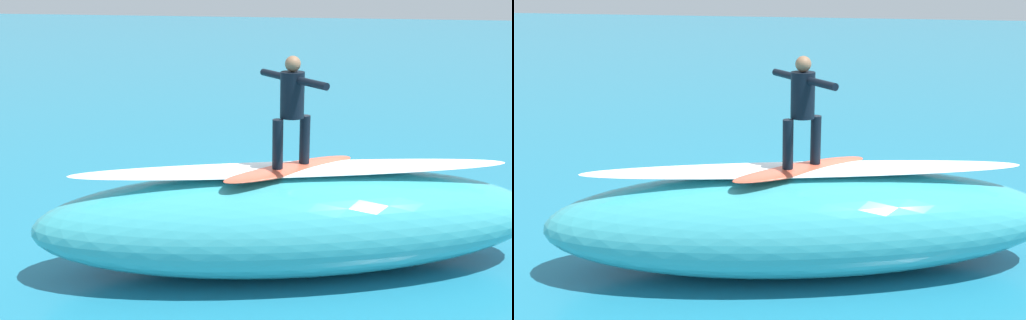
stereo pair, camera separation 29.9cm
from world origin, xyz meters
The scene contains 10 objects.
ground_plane centered at (0.00, 0.00, 0.00)m, with size 120.00×120.00×0.00m, color teal.
wave_crest centered at (-0.53, 1.88, 0.76)m, with size 7.51×2.08×1.53m, color teal.
wave_foam_lip centered at (-0.53, 1.88, 1.57)m, with size 6.39×0.73×0.08m, color white.
surfboard_riding centered at (-0.49, 1.90, 1.57)m, with size 2.22×0.52×0.10m, color #E0563D.
surfer_riding centered at (-0.49, 1.90, 2.53)m, with size 1.12×1.11×1.56m.
surfboard_paddling centered at (1.17, -0.88, 0.05)m, with size 2.35×0.55×0.09m, color #EAE5C6.
surfer_paddling centered at (1.07, -0.81, 0.22)m, with size 1.44×1.17×0.30m.
foam_patch_near centered at (0.70, -0.87, 0.07)m, with size 0.61×0.43×0.15m, color white.
foam_patch_mid centered at (-1.55, -1.74, 0.08)m, with size 0.86×0.64×0.15m, color white.
foam_patch_far centered at (0.18, 1.33, 0.06)m, with size 0.86×0.79×0.12m, color white.
Camera 2 is at (-2.04, 9.64, 4.16)m, focal length 40.62 mm.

